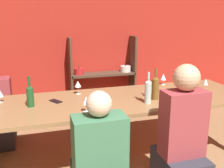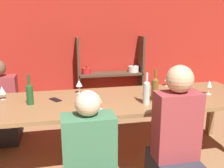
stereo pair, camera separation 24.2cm
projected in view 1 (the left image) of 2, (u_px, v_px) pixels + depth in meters
name	position (u px, v px, depth m)	size (l,w,h in m)	color
wall_back_red	(72.00, 35.00, 4.48)	(8.80, 0.06, 2.70)	red
shelf_unit	(104.00, 87.00, 4.67)	(1.16, 0.30, 1.33)	#4C3828
dining_table	(115.00, 105.00, 2.97)	(3.20, 0.99, 0.77)	olive
wine_bottle_green	(30.00, 95.00, 2.68)	(0.07, 0.07, 0.32)	#1E4C23
wine_bottle_dark	(155.00, 87.00, 2.91)	(0.08, 0.08, 0.36)	brown
wine_bottle_amber	(148.00, 91.00, 2.78)	(0.07, 0.07, 0.34)	#B2C6C1
wine_glass_white_a	(78.00, 84.00, 3.11)	(0.08, 0.08, 0.16)	white
wine_glass_empty_b	(86.00, 101.00, 2.54)	(0.07, 0.07, 0.16)	white
wine_glass_red_a	(206.00, 82.00, 3.19)	(0.07, 0.07, 0.17)	white
wine_glass_red_d	(163.00, 77.00, 3.53)	(0.08, 0.08, 0.15)	white
wine_glass_red_e	(102.00, 99.00, 2.60)	(0.07, 0.07, 0.16)	white
cell_phone	(56.00, 101.00, 2.86)	(0.14, 0.16, 0.01)	black
person_near_a	(181.00, 153.00, 2.35)	(0.38, 0.47, 1.30)	#2D2D38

